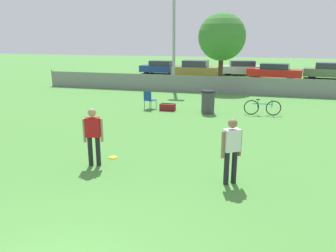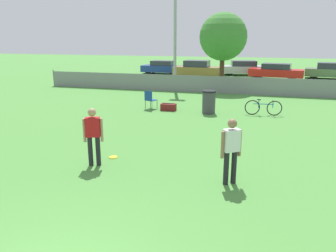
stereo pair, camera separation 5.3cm
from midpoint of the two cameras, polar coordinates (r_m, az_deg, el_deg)
fence_backline at (r=21.50m, az=8.50°, el=7.12°), size 24.22×0.07×1.21m
light_pole at (r=23.28m, az=1.33°, el=18.43°), size 0.90×0.36×8.15m
tree_near_pole at (r=23.18m, az=9.65°, el=15.04°), size 3.21×3.21×5.15m
player_receiver_white at (r=7.99m, az=11.12°, el=-3.61°), size 0.46×0.40×1.64m
player_defender_red at (r=9.21m, az=-12.74°, el=-1.19°), size 0.51×0.35×1.64m
frisbee_disc at (r=10.00m, az=-9.34°, el=-5.37°), size 0.26×0.26×0.03m
folding_chair_sideline at (r=16.48m, az=-3.06°, el=4.78°), size 0.60×0.60×0.93m
bicycle_sideline at (r=15.79m, az=16.36°, el=3.10°), size 1.68×0.44×0.74m
trash_bin at (r=15.66m, az=7.22°, el=4.20°), size 0.65×0.65×1.09m
gear_bag_sideline at (r=16.21m, az=0.17°, el=3.32°), size 0.73×0.40×0.35m
parked_car_blue at (r=33.08m, az=-0.87°, el=10.18°), size 4.21×1.88×1.30m
parked_car_tan at (r=30.33m, az=5.07°, el=9.83°), size 4.24×1.92×1.51m
parked_car_silver at (r=32.84m, az=13.03°, el=9.82°), size 4.69×2.62×1.36m
parked_car_red at (r=30.43m, az=18.34°, el=9.04°), size 4.72×2.37×1.33m
parked_car_olive at (r=32.15m, az=26.35°, el=8.58°), size 4.12×2.19×1.40m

